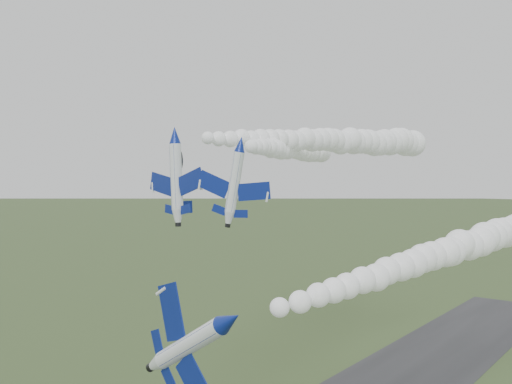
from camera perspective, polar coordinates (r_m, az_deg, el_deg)
jet_lead at (r=47.33m, az=-2.71°, el=-12.71°), size 6.36×14.30×10.22m
smoke_trail_jet_lead at (r=81.63m, az=20.21°, el=-4.99°), size 14.88×78.45×5.40m
jet_pair_left at (r=76.12m, az=-8.20°, el=5.67°), size 11.11×13.22×3.28m
smoke_trail_jet_pair_left at (r=102.08m, az=7.55°, el=5.10°), size 13.27×64.87×5.64m
jet_pair_right at (r=69.64m, az=-1.57°, el=4.83°), size 9.36×10.89×3.06m
smoke_trail_jet_pair_right at (r=104.08m, az=4.07°, el=4.17°), size 28.94×62.36×4.62m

